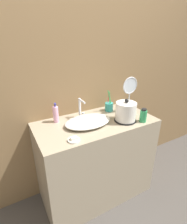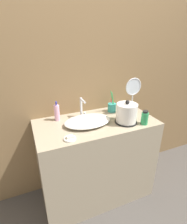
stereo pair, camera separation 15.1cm
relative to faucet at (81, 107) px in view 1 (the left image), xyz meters
The scene contains 11 objects.
ground_plane 1.04m from the faucet, 78.94° to the right, with size 12.00×12.00×0.00m, color #47423D.
wall_back 0.39m from the faucet, 61.22° to the left, with size 6.00×0.04×2.60m.
vanity_counter 0.55m from the faucet, 60.58° to the right, with size 1.08×0.53×0.85m.
sink_basin 0.17m from the faucet, 92.06° to the right, with size 0.41×0.27×0.06m.
faucet is the anchor object (origin of this frame).
electric_kettle 0.41m from the faucet, 38.26° to the right, with size 0.20×0.20×0.21m.
toothbrush_cup 0.32m from the faucet, ahead, with size 0.08×0.08×0.22m.
lotion_bottle 0.23m from the faucet, behind, with size 0.05×0.05×0.18m.
shampoo_bottle 0.56m from the faucet, 37.35° to the right, with size 0.06×0.06×0.12m.
soap_dish 0.40m from the faucet, 123.15° to the right, with size 0.09×0.09×0.03m.
vanity_mirror 0.49m from the faucet, 13.02° to the right, with size 0.17×0.12×0.36m.
Camera 1 is at (-0.70, -0.94, 1.56)m, focal length 28.00 mm.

